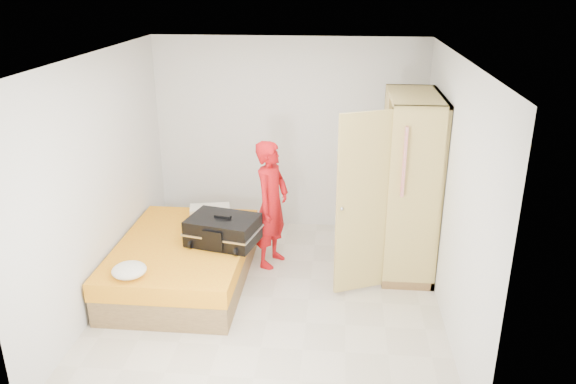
# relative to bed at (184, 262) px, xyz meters

# --- Properties ---
(room) EXTENTS (4.00, 4.02, 2.60)m
(room) POSITION_rel_bed_xyz_m (1.05, -0.26, 1.05)
(room) COLOR beige
(room) RESTS_ON ground
(bed) EXTENTS (1.42, 2.02, 0.50)m
(bed) POSITION_rel_bed_xyz_m (0.00, 0.00, 0.00)
(bed) COLOR olive
(bed) RESTS_ON ground
(wardrobe) EXTENTS (1.13, 1.42, 2.10)m
(wardrobe) POSITION_rel_bed_xyz_m (2.50, 0.58, 0.75)
(wardrobe) COLOR tan
(wardrobe) RESTS_ON ground
(person) EXTENTS (0.54, 0.66, 1.55)m
(person) POSITION_rel_bed_xyz_m (0.95, 0.55, 0.52)
(person) COLOR red
(person) RESTS_ON ground
(suitcase) EXTENTS (0.87, 0.71, 0.33)m
(suitcase) POSITION_rel_bed_xyz_m (0.46, 0.05, 0.40)
(suitcase) COLOR black
(suitcase) RESTS_ON bed
(round_cushion) EXTENTS (0.34, 0.34, 0.13)m
(round_cushion) POSITION_rel_bed_xyz_m (-0.31, -0.80, 0.31)
(round_cushion) COLOR white
(round_cushion) RESTS_ON bed
(pillow) EXTENTS (0.54, 0.36, 0.09)m
(pillow) POSITION_rel_bed_xyz_m (0.13, 0.85, 0.29)
(pillow) COLOR white
(pillow) RESTS_ON bed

